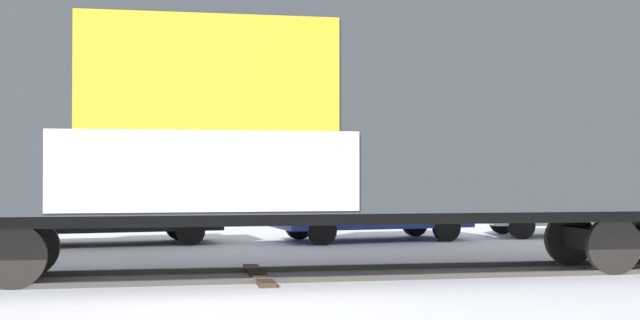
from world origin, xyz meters
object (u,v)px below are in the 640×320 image
at_px(flagpole, 300,11).
at_px(parked_car_white, 563,203).
at_px(freight_car, 324,106).
at_px(parked_car_black, 112,206).
at_px(parked_car_blue, 370,203).

bearing_deg(flagpole, parked_car_white, -29.31).
xyz_separation_m(freight_car, parked_car_black, (-3.53, 6.59, -1.81)).
bearing_deg(parked_car_white, parked_car_blue, -176.44).
bearing_deg(freight_car, parked_car_white, 41.84).
bearing_deg(parked_car_blue, flagpole, 105.12).
height_order(freight_car, parked_car_white, freight_car).
bearing_deg(freight_car, parked_car_black, 118.18).
relative_size(flagpole, parked_car_blue, 1.96).
distance_m(flagpole, parked_car_black, 8.18).
relative_size(freight_car, flagpole, 1.75).
relative_size(parked_car_blue, parked_car_white, 1.11).
distance_m(freight_car, parked_car_black, 7.69).
distance_m(flagpole, parked_car_white, 8.89).
relative_size(flagpole, parked_car_white, 2.18).
distance_m(parked_car_blue, parked_car_white, 5.18).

